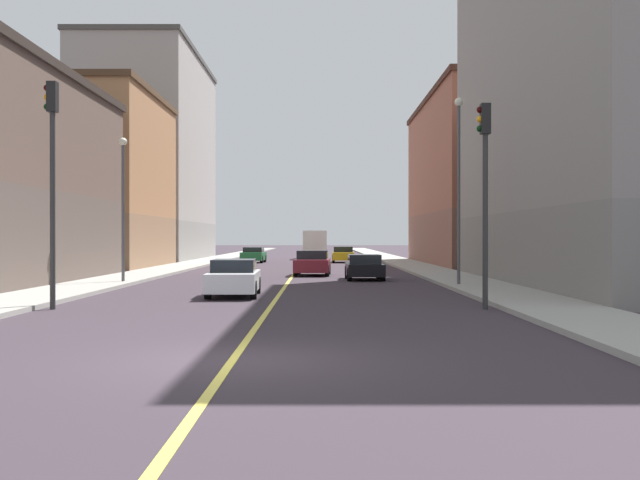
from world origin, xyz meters
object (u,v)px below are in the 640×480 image
at_px(traffic_light_left_near, 487,176).
at_px(building_left_near, 616,24).
at_px(car_yellow, 345,255).
at_px(street_lamp_left_near, 461,173).
at_px(box_truck, 317,244).
at_px(building_left_mid, 489,181).
at_px(street_lamp_right_near, 125,193).
at_px(car_white, 236,278).
at_px(building_right_midblock, 90,180).
at_px(car_green, 256,255).
at_px(traffic_light_right_near, 54,164).
at_px(car_maroon, 315,263).
at_px(building_right_distant, 152,158).
at_px(car_black, 367,267).

bearing_deg(traffic_light_left_near, building_left_near, 54.96).
bearing_deg(traffic_light_left_near, car_yellow, 93.81).
bearing_deg(street_lamp_left_near, box_truck, 98.27).
xyz_separation_m(building_left_mid, street_lamp_right_near, (-21.87, -25.79, -2.36)).
bearing_deg(car_white, box_truck, 86.93).
bearing_deg(street_lamp_left_near, building_left_near, 11.18).
height_order(building_right_midblock, box_truck, building_right_midblock).
relative_size(building_left_near, box_truck, 3.81).
distance_m(building_left_mid, car_white, 37.11).
xyz_separation_m(building_left_near, car_green, (-18.55, 31.39, -10.90)).
bearing_deg(car_green, street_lamp_left_near, -70.73).
xyz_separation_m(traffic_light_right_near, car_maroon, (7.50, 20.73, -3.62)).
bearing_deg(car_yellow, building_right_distant, 158.49).
distance_m(traffic_light_left_near, car_white, 10.07).
bearing_deg(box_truck, traffic_light_left_near, -84.33).
xyz_separation_m(traffic_light_left_near, car_green, (-10.45, 42.95, -3.28)).
bearing_deg(building_left_near, traffic_light_right_near, -151.05).
height_order(traffic_light_right_near, street_lamp_left_near, street_lamp_left_near).
height_order(building_left_mid, car_maroon, building_left_mid).
distance_m(street_lamp_right_near, car_black, 12.32).
bearing_deg(street_lamp_left_near, traffic_light_left_near, -95.72).
bearing_deg(building_left_near, box_truck, 107.59).
distance_m(building_left_mid, car_black, 25.03).
bearing_deg(building_right_distant, box_truck, 12.21).
bearing_deg(traffic_light_right_near, car_green, 86.89).
relative_size(building_right_midblock, box_truck, 2.30).
relative_size(building_right_distant, street_lamp_left_near, 2.85).
xyz_separation_m(street_lamp_left_near, car_white, (-9.00, -4.95, -4.22)).
distance_m(car_black, car_green, 27.77).
bearing_deg(street_lamp_right_near, traffic_light_right_near, -85.44).
distance_m(car_black, car_yellow, 27.31).
bearing_deg(traffic_light_right_near, box_truck, 82.18).
relative_size(building_left_mid, car_white, 5.61).
bearing_deg(building_right_midblock, building_left_mid, 14.13).
distance_m(traffic_light_right_near, car_yellow, 44.86).
height_order(building_left_mid, car_yellow, building_left_mid).
distance_m(traffic_light_left_near, street_lamp_left_near, 10.25).
bearing_deg(car_yellow, box_truck, 103.28).
distance_m(building_left_mid, building_right_distant, 31.70).
distance_m(building_left_near, traffic_light_left_near, 16.03).
xyz_separation_m(building_right_midblock, car_yellow, (17.95, 12.76, -5.38)).
distance_m(building_right_midblock, car_yellow, 22.67).
relative_size(street_lamp_left_near, box_truck, 1.18).
distance_m(building_right_distant, box_truck, 17.77).
distance_m(traffic_light_right_near, street_lamp_left_near, 17.14).
bearing_deg(traffic_light_right_near, car_white, 47.27).
bearing_deg(box_truck, car_maroon, -89.87).
bearing_deg(building_left_mid, car_maroon, -127.57).
relative_size(car_white, car_green, 1.09).
relative_size(traffic_light_right_near, car_green, 1.68).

